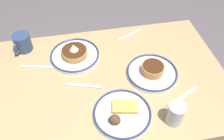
% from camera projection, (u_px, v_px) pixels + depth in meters
% --- Properties ---
extents(dining_table, '(1.29, 0.81, 0.75)m').
position_uv_depth(dining_table, '(103.00, 95.00, 1.29)').
color(dining_table, tan).
rests_on(dining_table, ground_plane).
extents(plate_near_main, '(0.26, 0.26, 0.06)m').
position_uv_depth(plate_near_main, '(152.00, 72.00, 1.20)').
color(plate_near_main, white).
rests_on(plate_near_main, dining_table).
extents(plate_center_pancakes, '(0.27, 0.27, 0.09)m').
position_uv_depth(plate_center_pancakes, '(75.00, 54.00, 1.29)').
color(plate_center_pancakes, silver).
rests_on(plate_center_pancakes, dining_table).
extents(plate_far_companion, '(0.26, 0.26, 0.05)m').
position_uv_depth(plate_far_companion, '(122.00, 114.00, 1.04)').
color(plate_far_companion, white).
rests_on(plate_far_companion, dining_table).
extents(coffee_mug, '(0.10, 0.12, 0.10)m').
position_uv_depth(coffee_mug, '(22.00, 43.00, 1.31)').
color(coffee_mug, '#334772').
rests_on(coffee_mug, dining_table).
extents(drinking_glass, '(0.07, 0.07, 0.11)m').
position_uv_depth(drinking_glass, '(175.00, 115.00, 0.99)').
color(drinking_glass, silver).
rests_on(drinking_glass, dining_table).
extents(fork_near, '(0.17, 0.09, 0.01)m').
position_uv_depth(fork_near, '(130.00, 35.00, 1.43)').
color(fork_near, silver).
rests_on(fork_near, dining_table).
extents(fork_far, '(0.18, 0.07, 0.01)m').
position_uv_depth(fork_far, '(85.00, 86.00, 1.16)').
color(fork_far, silver).
rests_on(fork_far, dining_table).
extents(butter_knife, '(0.22, 0.07, 0.01)m').
position_uv_depth(butter_knife, '(42.00, 67.00, 1.25)').
color(butter_knife, silver).
rests_on(butter_knife, dining_table).
extents(tea_spoon, '(0.18, 0.10, 0.01)m').
position_uv_depth(tea_spoon, '(178.00, 100.00, 1.10)').
color(tea_spoon, silver).
rests_on(tea_spoon, dining_table).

